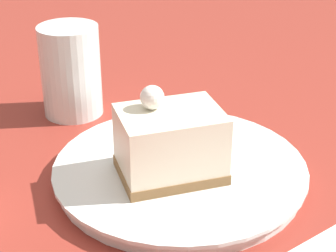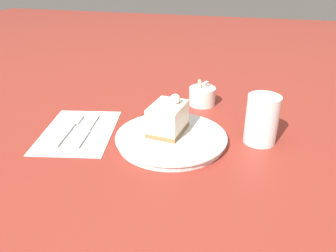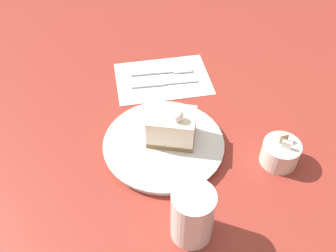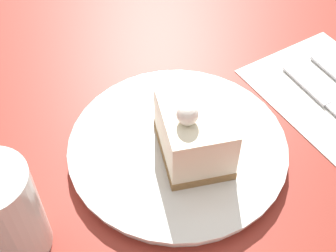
% 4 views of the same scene
% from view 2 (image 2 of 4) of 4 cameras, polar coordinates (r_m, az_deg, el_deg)
% --- Properties ---
extents(ground_plane, '(4.00, 4.00, 0.00)m').
position_cam_2_polar(ground_plane, '(0.82, -1.05, -1.93)').
color(ground_plane, maroon).
extents(plate, '(0.27, 0.27, 0.02)m').
position_cam_2_polar(plate, '(0.79, 0.55, -2.10)').
color(plate, silver).
rests_on(plate, ground_plane).
extents(cake_slice, '(0.09, 0.11, 0.10)m').
position_cam_2_polar(cake_slice, '(0.79, 0.02, 1.46)').
color(cake_slice, olive).
rests_on(cake_slice, plate).
extents(napkin, '(0.22, 0.28, 0.00)m').
position_cam_2_polar(napkin, '(0.87, -15.31, -0.86)').
color(napkin, white).
rests_on(napkin, ground_plane).
extents(fork, '(0.04, 0.17, 0.00)m').
position_cam_2_polar(fork, '(0.89, -16.51, -0.15)').
color(fork, silver).
rests_on(fork, napkin).
extents(knife, '(0.04, 0.18, 0.00)m').
position_cam_2_polar(knife, '(0.85, -14.13, -1.22)').
color(knife, silver).
rests_on(knife, napkin).
extents(sugar_bowl, '(0.08, 0.08, 0.08)m').
position_cam_2_polar(sugar_bowl, '(1.00, 5.97, 5.24)').
color(sugar_bowl, silver).
rests_on(sugar_bowl, ground_plane).
extents(drinking_glass, '(0.08, 0.08, 0.12)m').
position_cam_2_polar(drinking_glass, '(0.80, 16.03, 1.10)').
color(drinking_glass, silver).
rests_on(drinking_glass, ground_plane).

